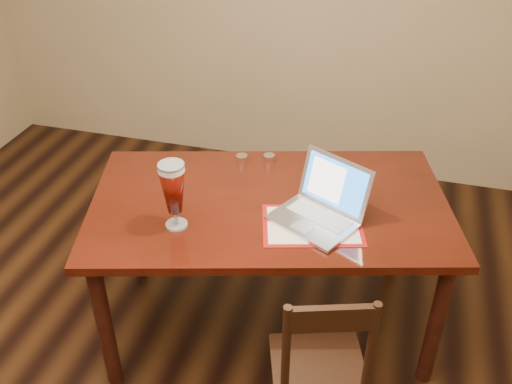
# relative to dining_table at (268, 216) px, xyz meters

# --- Properties ---
(room_shell) EXTENTS (4.51, 5.01, 2.71)m
(room_shell) POSITION_rel_dining_table_xyz_m (-0.36, -0.77, 1.05)
(room_shell) COLOR tan
(room_shell) RESTS_ON ground
(dining_table) EXTENTS (1.89, 1.38, 1.11)m
(dining_table) POSITION_rel_dining_table_xyz_m (0.00, 0.00, 0.00)
(dining_table) COLOR #471109
(dining_table) RESTS_ON ground
(dining_chair) EXTENTS (0.48, 0.47, 0.92)m
(dining_chair) POSITION_rel_dining_table_xyz_m (0.38, -0.60, -0.28)
(dining_chair) COLOR black
(dining_chair) RESTS_ON ground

